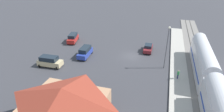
# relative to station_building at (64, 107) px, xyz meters

# --- Properties ---
(ground_plane) EXTENTS (200.00, 200.00, 0.00)m
(ground_plane) POSITION_rel_station_building_xyz_m (-4.00, -22.00, -3.01)
(ground_plane) COLOR #38383D
(railway_track) EXTENTS (4.80, 70.00, 0.30)m
(railway_track) POSITION_rel_station_building_xyz_m (-18.00, -22.00, -2.92)
(railway_track) COLOR slate
(railway_track) RESTS_ON ground
(platform) EXTENTS (3.20, 46.00, 0.30)m
(platform) POSITION_rel_station_building_xyz_m (-14.00, -22.00, -2.86)
(platform) COLOR #A8A399
(platform) RESTS_ON ground
(station_building) EXTENTS (10.12, 9.30, 5.79)m
(station_building) POSITION_rel_station_building_xyz_m (0.00, 0.00, 0.00)
(station_building) COLOR tan
(station_building) RESTS_ON ground
(pedestrian_on_platform) EXTENTS (0.36, 0.36, 1.71)m
(pedestrian_on_platform) POSITION_rel_station_building_xyz_m (-13.68, -14.89, -1.73)
(pedestrian_on_platform) COLOR #23284C
(pedestrian_on_platform) RESTS_ON platform
(suv_blue) EXTENTS (2.15, 4.97, 2.22)m
(suv_blue) POSITION_rel_station_building_xyz_m (5.82, -18.82, -1.87)
(suv_blue) COLOR #283D9E
(suv_blue) RESTS_ON ground
(suv_red) EXTENTS (2.96, 5.20, 2.22)m
(suv_red) POSITION_rel_station_building_xyz_m (12.50, -25.92, -1.87)
(suv_red) COLOR red
(suv_red) RESTS_ON ground
(sedan_maroon) EXTENTS (1.89, 4.52, 1.74)m
(sedan_maroon) POSITION_rel_station_building_xyz_m (-7.24, -25.63, -2.14)
(sedan_maroon) COLOR maroon
(sedan_maroon) RESTS_ON ground
(suv_tan) EXTENTS (4.98, 2.55, 2.22)m
(suv_tan) POSITION_rel_station_building_xyz_m (10.77, -12.73, -1.87)
(suv_tan) COLOR #C6B284
(suv_tan) RESTS_ON ground
(light_pole_near_platform) EXTENTS (0.44, 0.44, 8.53)m
(light_pole_near_platform) POSITION_rel_station_building_xyz_m (-11.20, -18.61, 2.28)
(light_pole_near_platform) COLOR #515156
(light_pole_near_platform) RESTS_ON ground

